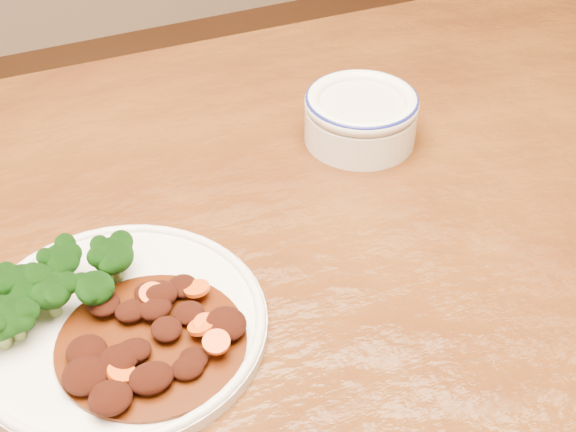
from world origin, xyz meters
name	(u,v)px	position (x,y,z in m)	size (l,w,h in m)	color
dining_table	(238,327)	(0.00, 0.00, 0.67)	(1.52, 0.93, 0.75)	#5D3310
dinner_plate	(119,325)	(-0.12, -0.03, 0.76)	(0.26, 0.26, 0.02)	white
broccoli_florets	(51,287)	(-0.16, 0.00, 0.79)	(0.14, 0.09, 0.05)	#7C9D51
mince_stew	(146,340)	(-0.10, -0.07, 0.77)	(0.16, 0.16, 0.02)	#421D07
dip_bowl	(361,115)	(0.21, 0.15, 0.78)	(0.13, 0.13, 0.06)	white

